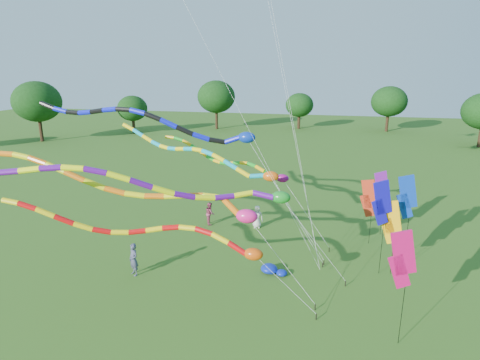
% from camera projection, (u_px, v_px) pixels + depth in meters
% --- Properties ---
extents(ground, '(160.00, 160.00, 0.00)m').
position_uv_depth(ground, '(262.00, 311.00, 18.60)').
color(ground, '#285717').
rests_on(ground, ground).
extents(tree_ring, '(112.71, 118.49, 9.53)m').
position_uv_depth(tree_ring, '(276.00, 177.00, 21.11)').
color(tree_ring, '#382314').
rests_on(tree_ring, ground).
extents(tube_kite_red, '(13.83, 1.90, 5.83)m').
position_uv_depth(tube_kite_red, '(160.00, 234.00, 17.98)').
color(tube_kite_red, black).
rests_on(tube_kite_red, ground).
extents(tube_kite_orange, '(17.17, 1.16, 7.40)m').
position_uv_depth(tube_kite_orange, '(141.00, 189.00, 19.50)').
color(tube_kite_orange, black).
rests_on(tube_kite_orange, ground).
extents(tube_kite_purple, '(15.64, 5.46, 7.59)m').
position_uv_depth(tube_kite_purple, '(172.00, 187.00, 18.05)').
color(tube_kite_purple, black).
rests_on(tube_kite_purple, ground).
extents(tube_kite_blue, '(16.15, 1.40, 9.55)m').
position_uv_depth(tube_kite_blue, '(165.00, 124.00, 21.66)').
color(tube_kite_blue, black).
rests_on(tube_kite_blue, ground).
extents(tube_kite_cyan, '(14.38, 5.11, 7.52)m').
position_uv_depth(tube_kite_cyan, '(207.00, 157.00, 25.25)').
color(tube_kite_cyan, black).
rests_on(tube_kite_cyan, ground).
extents(tube_kite_green, '(11.83, 4.08, 6.65)m').
position_uv_depth(tube_kite_green, '(237.00, 163.00, 26.58)').
color(tube_kite_green, black).
rests_on(tube_kite_green, ground).
extents(banner_pole_blue_a, '(1.12, 0.45, 5.35)m').
position_uv_depth(banner_pole_blue_a, '(382.00, 203.00, 20.86)').
color(banner_pole_blue_a, black).
rests_on(banner_pole_blue_a, ground).
extents(banner_pole_red, '(1.13, 0.43, 4.27)m').
position_uv_depth(banner_pole_red, '(369.00, 198.00, 25.00)').
color(banner_pole_red, black).
rests_on(banner_pole_red, ground).
extents(banner_pole_blue_b, '(1.16, 0.24, 5.47)m').
position_uv_depth(banner_pole_blue_b, '(407.00, 197.00, 21.42)').
color(banner_pole_blue_b, black).
rests_on(banner_pole_blue_b, ground).
extents(banner_pole_orange, '(1.15, 0.33, 4.24)m').
position_uv_depth(banner_pole_orange, '(391.00, 222.00, 21.25)').
color(banner_pole_orange, black).
rests_on(banner_pole_orange, ground).
extents(banner_pole_violet, '(1.13, 0.42, 4.46)m').
position_uv_depth(banner_pole_violet, '(381.00, 189.00, 26.20)').
color(banner_pole_violet, black).
rests_on(banner_pole_violet, ground).
extents(banner_pole_magenta_a, '(1.16, 0.29, 5.03)m').
position_uv_depth(banner_pole_magenta_a, '(402.00, 260.00, 15.43)').
color(banner_pole_magenta_a, black).
rests_on(banner_pole_magenta_a, ground).
extents(blue_nylon_heap, '(1.61, 1.42, 0.51)m').
position_uv_depth(blue_nylon_heap, '(278.00, 272.00, 21.66)').
color(blue_nylon_heap, '#0C22A5').
rests_on(blue_nylon_heap, ground).
extents(person_a, '(0.84, 0.61, 1.60)m').
position_uv_depth(person_a, '(257.00, 217.00, 28.07)').
color(person_a, beige).
rests_on(person_a, ground).
extents(person_b, '(0.79, 0.74, 1.81)m').
position_uv_depth(person_b, '(134.00, 259.00, 21.62)').
color(person_b, '#42435C').
rests_on(person_b, ground).
extents(person_c, '(0.91, 0.98, 1.63)m').
position_uv_depth(person_c, '(210.00, 213.00, 28.69)').
color(person_c, '#993753').
rests_on(person_c, ground).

